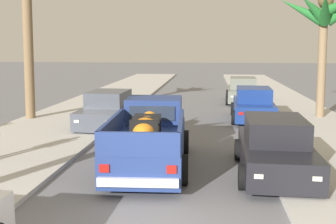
{
  "coord_description": "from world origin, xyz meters",
  "views": [
    {
      "loc": [
        1.22,
        -6.36,
        3.41
      ],
      "look_at": [
        -0.18,
        7.11,
        1.2
      ],
      "focal_mm": 43.02,
      "sensor_mm": 36.0,
      "label": 1
    }
  ],
  "objects": [
    {
      "name": "curb_left",
      "position": [
        -4.24,
        12.0,
        0.05
      ],
      "size": [
        0.16,
        60.0,
        0.1
      ],
      "primitive_type": "cube",
      "color": "silver",
      "rests_on": "ground"
    },
    {
      "name": "car_left_far",
      "position": [
        3.24,
        18.55,
        0.71
      ],
      "size": [
        2.17,
        4.32,
        1.54
      ],
      "color": "slate",
      "rests_on": "ground"
    },
    {
      "name": "car_right_near",
      "position": [
        2.99,
        4.35,
        0.71
      ],
      "size": [
        2.11,
        4.3,
        1.54
      ],
      "color": "black",
      "rests_on": "ground"
    },
    {
      "name": "sidewalk_left",
      "position": [
        -5.21,
        12.0,
        0.06
      ],
      "size": [
        4.72,
        60.0,
        0.12
      ],
      "primitive_type": "cube",
      "color": "beige",
      "rests_on": "ground"
    },
    {
      "name": "pickup_truck",
      "position": [
        -0.46,
        4.81,
        0.81
      ],
      "size": [
        2.39,
        5.29,
        1.8
      ],
      "color": "navy",
      "rests_on": "ground"
    },
    {
      "name": "sidewalk_right",
      "position": [
        5.21,
        12.0,
        0.06
      ],
      "size": [
        4.72,
        60.0,
        0.12
      ],
      "primitive_type": "cube",
      "color": "beige",
      "rests_on": "ground"
    },
    {
      "name": "palm_tree_right_fore",
      "position": [
        6.44,
        13.26,
        4.79
      ],
      "size": [
        4.13,
        4.08,
        5.86
      ],
      "color": "#846B4C",
      "rests_on": "ground"
    },
    {
      "name": "car_left_mid",
      "position": [
        -3.07,
        10.26,
        0.71
      ],
      "size": [
        2.16,
        4.32,
        1.54
      ],
      "color": "#474C56",
      "rests_on": "ground"
    },
    {
      "name": "car_left_near",
      "position": [
        3.26,
        12.49,
        0.71
      ],
      "size": [
        2.15,
        4.31,
        1.54
      ],
      "color": "navy",
      "rests_on": "ground"
    },
    {
      "name": "curb_right",
      "position": [
        4.24,
        12.0,
        0.05
      ],
      "size": [
        0.16,
        60.0,
        0.1
      ],
      "primitive_type": "cube",
      "color": "silver",
      "rests_on": "ground"
    }
  ]
}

